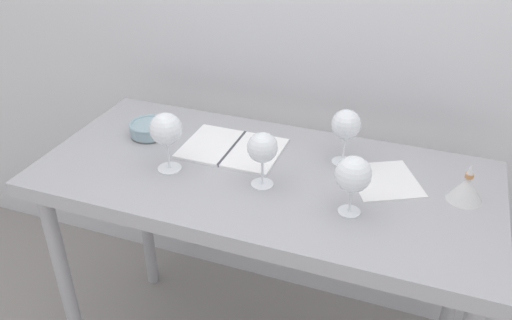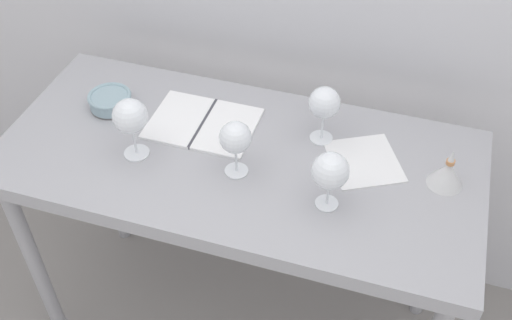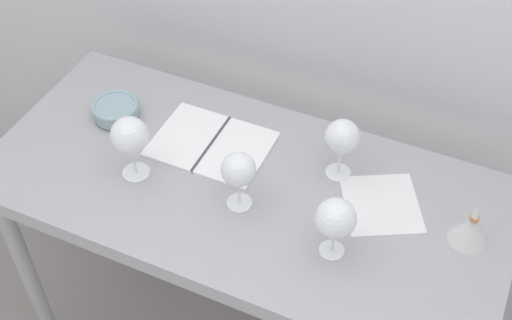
% 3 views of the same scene
% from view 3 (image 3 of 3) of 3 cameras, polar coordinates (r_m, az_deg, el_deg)
% --- Properties ---
extents(steel_counter, '(1.40, 0.65, 0.90)m').
position_cam_3_polar(steel_counter, '(1.89, -0.99, -4.16)').
color(steel_counter, '#A0A0A5').
rests_on(steel_counter, ground_plane).
extents(wine_glass_near_center, '(0.09, 0.09, 0.17)m').
position_cam_3_polar(wine_glass_near_center, '(1.68, -1.47, -0.91)').
color(wine_glass_near_center, white).
rests_on(wine_glass_near_center, steel_counter).
extents(wine_glass_near_right, '(0.10, 0.10, 0.17)m').
position_cam_3_polar(wine_glass_near_right, '(1.59, 6.65, -4.95)').
color(wine_glass_near_right, white).
rests_on(wine_glass_near_right, steel_counter).
extents(wine_glass_near_left, '(0.10, 0.10, 0.19)m').
position_cam_3_polar(wine_glass_near_left, '(1.77, -10.48, 1.92)').
color(wine_glass_near_left, white).
rests_on(wine_glass_near_left, steel_counter).
extents(wine_glass_far_right, '(0.09, 0.09, 0.18)m').
position_cam_3_polar(wine_glass_far_right, '(1.76, 7.20, 1.83)').
color(wine_glass_far_right, white).
rests_on(wine_glass_far_right, steel_counter).
extents(open_notebook, '(0.32, 0.24, 0.01)m').
position_cam_3_polar(open_notebook, '(1.92, -3.73, 1.33)').
color(open_notebook, white).
rests_on(open_notebook, steel_counter).
extents(tasting_sheet_upper, '(0.26, 0.27, 0.00)m').
position_cam_3_polar(tasting_sheet_upper, '(1.79, 10.40, -3.64)').
color(tasting_sheet_upper, white).
rests_on(tasting_sheet_upper, steel_counter).
extents(tasting_bowl, '(0.14, 0.14, 0.05)m').
position_cam_3_polar(tasting_bowl, '(2.02, -11.60, 4.12)').
color(tasting_bowl, '#4C4C4C').
rests_on(tasting_bowl, steel_counter).
extents(decanter_funnel, '(0.10, 0.10, 0.12)m').
position_cam_3_polar(decanter_funnel, '(1.74, 17.45, -5.51)').
color(decanter_funnel, silver).
rests_on(decanter_funnel, steel_counter).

